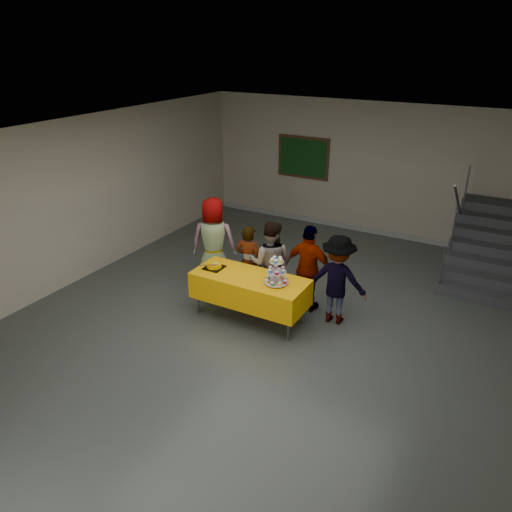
% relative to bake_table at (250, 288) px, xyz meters
% --- Properties ---
extents(room_shell, '(10.00, 10.04, 3.02)m').
position_rel_bake_table_xyz_m(room_shell, '(0.43, -0.22, 1.57)').
color(room_shell, '#4C514C').
rests_on(room_shell, ground).
extents(bake_table, '(1.88, 0.78, 0.77)m').
position_rel_bake_table_xyz_m(bake_table, '(0.00, 0.00, 0.00)').
color(bake_table, '#595960').
rests_on(bake_table, ground).
extents(cupcake_stand, '(0.38, 0.38, 0.44)m').
position_rel_bake_table_xyz_m(cupcake_stand, '(0.48, -0.01, 0.39)').
color(cupcake_stand, silver).
rests_on(cupcake_stand, bake_table).
extents(bear_cake, '(0.32, 0.36, 0.12)m').
position_rel_bake_table_xyz_m(bear_cake, '(-0.67, -0.02, 0.27)').
color(bear_cake, black).
rests_on(bear_cake, bake_table).
extents(schoolchild_a, '(0.96, 0.82, 1.67)m').
position_rel_bake_table_xyz_m(schoolchild_a, '(-1.21, 0.77, 0.28)').
color(schoolchild_a, slate).
rests_on(schoolchild_a, ground).
extents(schoolchild_b, '(0.51, 0.36, 1.34)m').
position_rel_bake_table_xyz_m(schoolchild_b, '(-0.40, 0.66, 0.11)').
color(schoolchild_b, slate).
rests_on(schoolchild_b, ground).
extents(schoolchild_c, '(0.86, 0.75, 1.49)m').
position_rel_bake_table_xyz_m(schoolchild_c, '(0.02, 0.66, 0.19)').
color(schoolchild_c, slate).
rests_on(schoolchild_c, ground).
extents(schoolchild_d, '(0.91, 0.42, 1.51)m').
position_rel_bake_table_xyz_m(schoolchild_d, '(0.70, 0.75, 0.20)').
color(schoolchild_d, slate).
rests_on(schoolchild_d, ground).
extents(schoolchild_e, '(1.01, 0.63, 1.49)m').
position_rel_bake_table_xyz_m(schoolchild_e, '(1.24, 0.63, 0.19)').
color(schoolchild_e, slate).
rests_on(schoolchild_e, ground).
extents(staircase, '(1.30, 2.40, 2.04)m').
position_rel_bake_table_xyz_m(staircase, '(3.13, 3.89, -0.07)').
color(staircase, '#424447').
rests_on(staircase, ground).
extents(noticeboard, '(1.30, 0.05, 1.00)m').
position_rel_bake_table_xyz_m(noticeboard, '(-1.25, 4.73, 1.04)').
color(noticeboard, '#472B16').
rests_on(noticeboard, ground).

